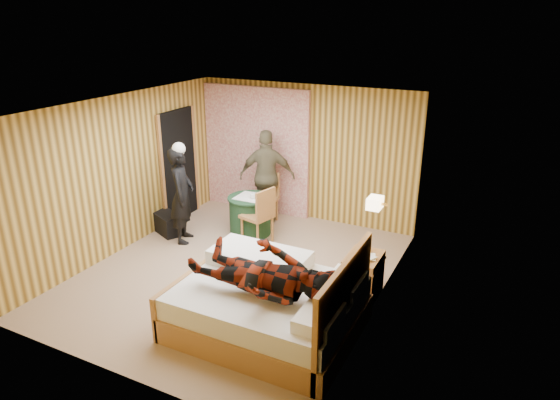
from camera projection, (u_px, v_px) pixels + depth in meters
The scene contains 23 objects.
floor at pixel (236, 272), 7.50m from camera, with size 4.20×5.00×0.01m, color tan.
ceiling at pixel (231, 106), 6.62m from camera, with size 4.20×5.00×0.01m, color silver.
wall_back at pixel (305, 153), 9.15m from camera, with size 4.20×0.02×2.50m, color #E0B956.
wall_left at pixel (121, 174), 7.94m from camera, with size 0.02×5.00×2.50m, color #E0B956.
wall_right at pixel (378, 221), 6.18m from camera, with size 0.02×5.00×2.50m, color #E0B956.
curtain at pixel (256, 150), 9.53m from camera, with size 2.20×0.08×2.40m, color white.
doorway at pixel (179, 166), 9.18m from camera, with size 0.06×0.90×2.05m, color black.
wall_lamp at pixel (375, 203), 6.61m from camera, with size 0.26×0.24×0.16m.
bed at pixel (271, 305), 6.06m from camera, with size 2.15×1.70×1.17m.
nightstand at pixel (363, 275), 6.80m from camera, with size 0.46×0.62×0.60m.
round_table at pixel (250, 215), 8.73m from camera, with size 0.77×0.77×0.69m.
chair_far at pixel (266, 194), 9.18m from camera, with size 0.45×0.45×0.93m.
chair_near at pixel (261, 212), 8.25m from camera, with size 0.54×0.54×0.99m.
duffel_bag at pixel (167, 223), 8.81m from camera, with size 0.62×0.33×0.35m, color black.
sneaker_left at pixel (220, 250), 8.10m from camera, with size 0.25×0.10×0.11m, color white.
sneaker_right at pixel (243, 257), 7.87m from camera, with size 0.25×0.10×0.11m, color white.
woman_standing at pixel (182, 195), 8.29m from camera, with size 0.60×0.39×1.64m, color black.
man_at_table at pixel (267, 177), 9.09m from camera, with size 1.01×0.42×1.72m, color brown.
man_on_bed at pixel (263, 264), 5.62m from camera, with size 1.77×0.67×0.86m, color #681909.
book_lower at pixel (363, 257), 6.65m from camera, with size 0.17×0.22×0.02m, color white.
book_upper at pixel (363, 255), 6.65m from camera, with size 0.16×0.22×0.02m, color white.
cup_nightstand at pixel (367, 249), 6.79m from camera, with size 0.10×0.10×0.09m, color white.
cup_table at pixel (253, 196), 8.51m from camera, with size 0.12×0.12×0.10m, color white.
Camera 1 is at (3.57, -5.63, 3.67)m, focal length 32.00 mm.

